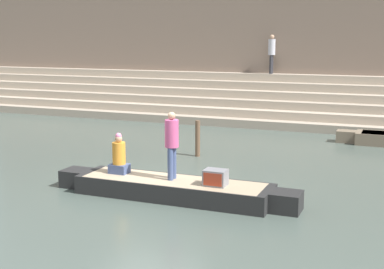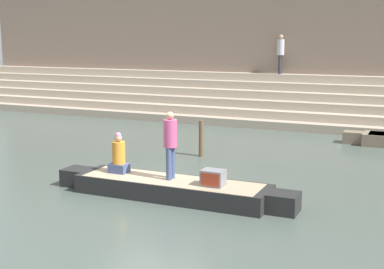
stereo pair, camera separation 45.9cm
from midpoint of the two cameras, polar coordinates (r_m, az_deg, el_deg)
The scene contains 9 objects.
ground_plane at distance 13.87m, azimuth -5.31°, elevation -5.61°, with size 120.00×120.00×0.00m, color #47544C.
ghat_steps at distance 24.61m, azimuth 7.38°, elevation 3.17°, with size 36.00×3.57×2.11m.
back_wall at distance 26.25m, azimuth 8.63°, elevation 11.29°, with size 34.20×1.28×8.62m.
rowboat_main at distance 12.88m, azimuth -3.04°, elevation -5.74°, with size 6.13×1.33×0.44m.
person_standing at distance 12.68m, azimuth -3.21°, elevation -0.67°, with size 0.33×0.33×1.63m.
person_rowing at distance 13.50m, azimuth -8.76°, elevation -2.41°, with size 0.46×0.36×1.03m.
tv_set at distance 12.30m, azimuth 1.45°, elevation -4.62°, with size 0.52×0.41×0.37m.
mooring_post at distance 17.20m, azimuth -0.16°, elevation -0.43°, with size 0.16×0.16×1.17m, color brown.
person_on_steps at distance 25.40m, azimuth 7.98°, elevation 8.80°, with size 0.33×0.33×1.81m.
Camera 1 is at (5.96, -11.91, 3.81)m, focal length 50.00 mm.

